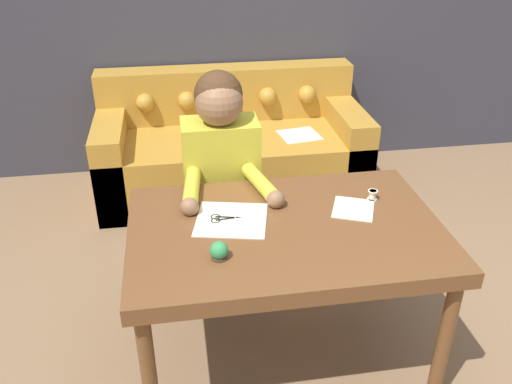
{
  "coord_description": "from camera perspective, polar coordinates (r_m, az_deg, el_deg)",
  "views": [
    {
      "loc": [
        -0.56,
        -1.88,
        1.94
      ],
      "look_at": [
        -0.25,
        0.1,
        0.83
      ],
      "focal_mm": 38.0,
      "sensor_mm": 36.0,
      "label": 1
    }
  ],
  "objects": [
    {
      "name": "pattern_paper_main",
      "position": [
        2.28,
        -2.61,
        -2.92
      ],
      "size": [
        0.35,
        0.34,
        0.0
      ],
      "color": "beige",
      "rests_on": "dining_table"
    },
    {
      "name": "dining_table",
      "position": [
        2.29,
        3.1,
        -5.18
      ],
      "size": [
        1.3,
        0.85,
        0.73
      ],
      "color": "brown",
      "rests_on": "ground_plane"
    },
    {
      "name": "person",
      "position": [
        2.76,
        -3.61,
        0.81
      ],
      "size": [
        0.46,
        0.61,
        1.22
      ],
      "color": "#33281E",
      "rests_on": "ground_plane"
    },
    {
      "name": "ground_plane",
      "position": [
        2.76,
        5.62,
        -15.93
      ],
      "size": [
        16.0,
        16.0,
        0.0
      ],
      "primitive_type": "plane",
      "color": "#846647"
    },
    {
      "name": "pin_cushion",
      "position": [
        2.04,
        -3.9,
        -6.23
      ],
      "size": [
        0.07,
        0.07,
        0.07
      ],
      "color": "#4C3828",
      "rests_on": "dining_table"
    },
    {
      "name": "couch",
      "position": [
        3.97,
        -2.64,
        4.59
      ],
      "size": [
        1.87,
        0.86,
        0.83
      ],
      "color": "#B7842D",
      "rests_on": "ground_plane"
    },
    {
      "name": "scissors",
      "position": [
        2.29,
        -2.95,
        -2.78
      ],
      "size": [
        0.23,
        0.08,
        0.01
      ],
      "color": "silver",
      "rests_on": "dining_table"
    },
    {
      "name": "pattern_paper_offcut",
      "position": [
        2.4,
        10.2,
        -1.75
      ],
      "size": [
        0.23,
        0.24,
        0.0
      ],
      "color": "beige",
      "rests_on": "dining_table"
    },
    {
      "name": "thread_spool",
      "position": [
        2.48,
        12.17,
        -0.31
      ],
      "size": [
        0.04,
        0.04,
        0.05
      ],
      "color": "beige",
      "rests_on": "dining_table"
    }
  ]
}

